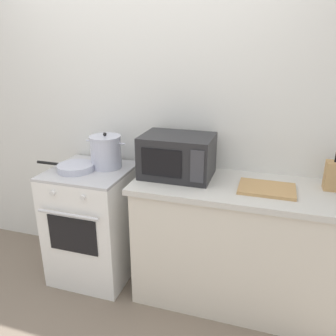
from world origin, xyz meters
name	(u,v)px	position (x,y,z in m)	size (l,w,h in m)	color
ground_plane	(101,334)	(0.00, 0.00, 0.00)	(10.00, 10.00, 0.00)	#7A6B5B
back_wall	(185,122)	(0.30, 0.97, 1.25)	(4.40, 0.10, 2.50)	silver
lower_cabinet_right	(252,250)	(0.90, 0.62, 0.44)	(1.64, 0.56, 0.88)	beige
countertop_right	(258,191)	(0.90, 0.62, 0.90)	(1.70, 0.60, 0.04)	beige
stove	(94,223)	(-0.35, 0.60, 0.46)	(0.60, 0.64, 0.92)	white
stock_pot	(106,152)	(-0.25, 0.69, 1.04)	(0.32, 0.24, 0.28)	silver
frying_pan	(75,167)	(-0.44, 0.55, 0.95)	(0.48, 0.28, 0.05)	silver
microwave	(177,156)	(0.32, 0.68, 1.07)	(0.50, 0.37, 0.30)	#232326
cutting_board	(267,189)	(0.95, 0.60, 0.93)	(0.36, 0.26, 0.02)	tan
knife_block	(335,176)	(1.37, 0.74, 1.02)	(0.13, 0.10, 0.26)	tan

